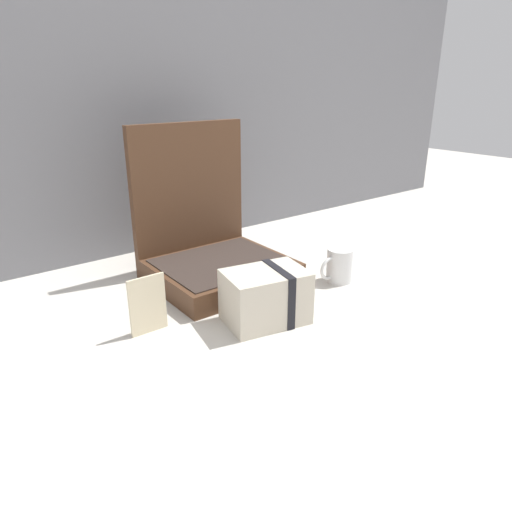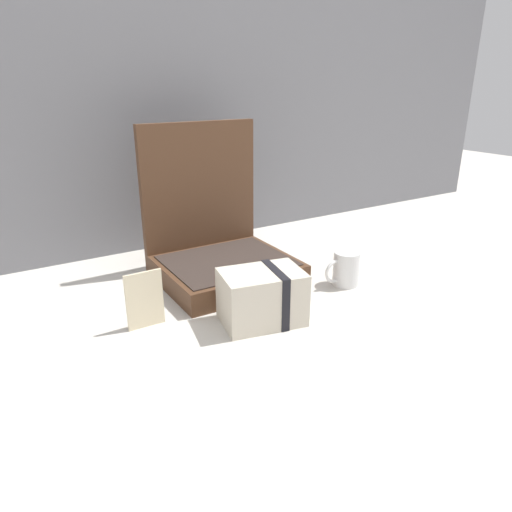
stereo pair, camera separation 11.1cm
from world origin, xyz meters
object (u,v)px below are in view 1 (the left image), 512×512
open_suitcase (211,246)px  info_card_left (148,305)px  cream_toiletry_bag (267,296)px  coffee_mug (339,265)px

open_suitcase → info_card_left: 0.35m
cream_toiletry_bag → coffee_mug: cream_toiletry_bag is taller
open_suitcase → info_card_left: size_ratio=3.13×
open_suitcase → coffee_mug: (0.27, -0.26, -0.05)m
cream_toiletry_bag → coffee_mug: bearing=10.6°
coffee_mug → cream_toiletry_bag: bearing=-169.4°
open_suitcase → coffee_mug: size_ratio=3.89×
cream_toiletry_bag → info_card_left: bearing=154.0°
cream_toiletry_bag → coffee_mug: size_ratio=1.90×
open_suitcase → cream_toiletry_bag: 0.32m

